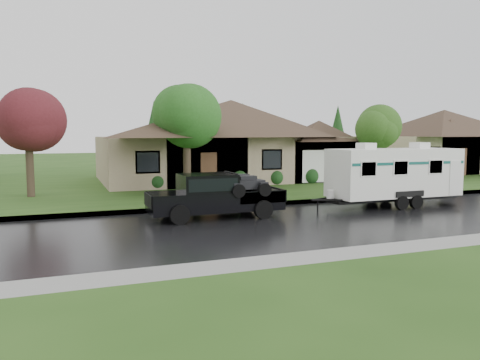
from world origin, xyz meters
name	(u,v)px	position (x,y,z in m)	size (l,w,h in m)	color
ground	(299,212)	(0.00, 0.00, 0.00)	(140.00, 140.00, 0.00)	#284C17
road	(323,220)	(0.00, -2.00, 0.01)	(140.00, 8.00, 0.01)	black
curb	(276,203)	(0.00, 2.25, 0.07)	(140.00, 0.50, 0.15)	gray
lawn	(201,179)	(0.00, 15.00, 0.07)	(140.00, 26.00, 0.15)	#284C17
house_main	(236,130)	(2.29, 13.84, 3.59)	(19.44, 10.80, 6.90)	gray
house_neighbor	(447,134)	(22.27, 14.34, 3.32)	(15.12, 9.72, 6.45)	#BFB18D
tree_left_green	(186,115)	(-3.12, 6.85, 4.37)	(3.67, 3.67, 6.08)	#382B1E
tree_red	(28,123)	(-10.93, 8.44, 3.90)	(3.27, 3.27, 5.42)	#382B1E
tree_right_green	(377,130)	(9.99, 7.98, 3.61)	(3.01, 3.01, 4.99)	#382B1E
shrub_row	(257,177)	(2.00, 9.30, 0.65)	(13.60, 1.00, 1.00)	#143814
pickup_truck	(213,194)	(-3.83, 0.03, 0.95)	(5.33, 2.02, 1.78)	black
travel_trailer	(394,173)	(4.97, 0.03, 1.56)	(6.57, 2.31, 2.95)	white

